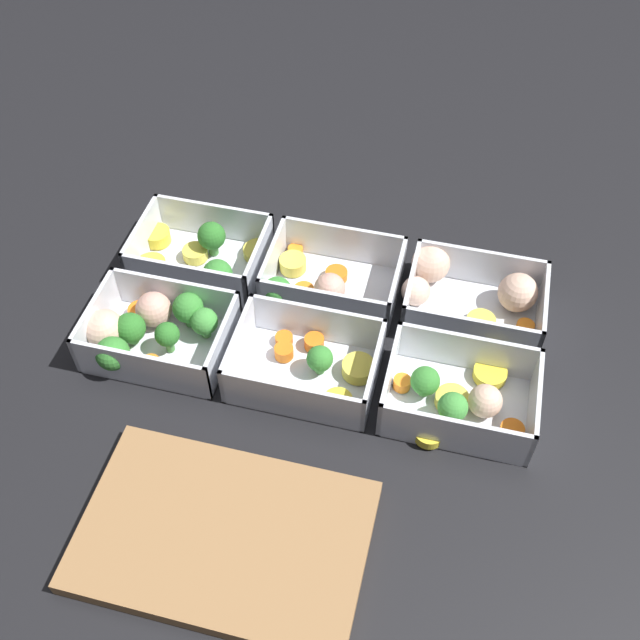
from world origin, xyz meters
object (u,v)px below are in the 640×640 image
container_near_right (202,255)px  container_near_center (325,282)px  container_far_center (311,366)px  container_far_right (149,330)px  container_near_left (470,293)px  container_far_left (459,397)px

container_near_right → container_near_center: bearing=177.3°
container_far_center → container_far_right: size_ratio=0.94×
container_far_center → container_far_right: (0.20, -0.00, 0.01)m
container_far_center → container_far_right: same height
container_near_right → container_near_left: bearing=-177.4°
container_near_center → container_far_left: bearing=144.4°
container_near_left → container_near_right: bearing=2.6°
container_far_right → container_near_left: bearing=-157.1°
container_near_left → container_far_right: bearing=22.9°
container_far_left → container_far_right: size_ratio=0.94×
container_near_left → container_far_right: size_ratio=1.03×
container_far_left → container_far_right: same height
container_near_left → container_far_center: size_ratio=1.10×
container_near_right → container_far_right: bearing=83.1°
container_far_left → container_far_center: bearing=-1.2°
container_near_left → container_near_center: (0.18, 0.02, -0.00)m
container_near_left → container_far_center: bearing=43.1°
container_near_left → container_far_left: (-0.01, 0.16, -0.00)m
container_far_center → container_near_left: bearing=-136.9°
container_near_right → container_far_center: same height
container_near_left → container_far_center: same height
container_near_left → container_far_right: same height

